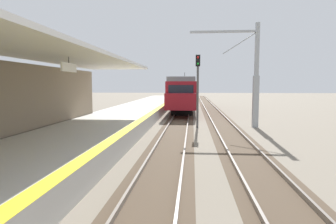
# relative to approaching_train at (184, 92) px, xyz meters

# --- Properties ---
(station_platform) EXTENTS (5.00, 80.00, 0.91)m
(station_platform) POSITION_rel_approaching_train_xyz_m (-4.40, -17.41, -1.73)
(station_platform) COLOR #B7B5AD
(station_platform) RESTS_ON ground
(track_pair_nearest_platform) EXTENTS (2.34, 120.00, 0.16)m
(track_pair_nearest_platform) POSITION_rel_approaching_train_xyz_m (-0.00, -13.41, -2.13)
(track_pair_nearest_platform) COLOR #4C3D2D
(track_pair_nearest_platform) RESTS_ON ground
(track_pair_middle) EXTENTS (2.34, 120.00, 0.16)m
(track_pair_middle) POSITION_rel_approaching_train_xyz_m (3.40, -13.41, -2.13)
(track_pair_middle) COLOR #4C3D2D
(track_pair_middle) RESTS_ON ground
(approaching_train) EXTENTS (2.93, 19.60, 4.76)m
(approaching_train) POSITION_rel_approaching_train_xyz_m (0.00, 0.00, 0.00)
(approaching_train) COLOR maroon
(approaching_train) RESTS_ON ground
(rail_signal_post) EXTENTS (0.32, 0.34, 5.20)m
(rail_signal_post) POSITION_rel_approaching_train_xyz_m (1.43, -14.56, 1.02)
(rail_signal_post) COLOR #4C4C4C
(rail_signal_post) RESTS_ON ground
(catenary_pylon_far_side) EXTENTS (5.00, 0.40, 7.50)m
(catenary_pylon_far_side) POSITION_rel_approaching_train_xyz_m (5.34, -13.88, 1.43)
(catenary_pylon_far_side) COLOR #9EA3A8
(catenary_pylon_far_side) RESTS_ON ground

